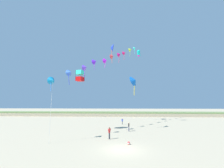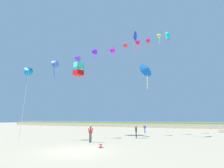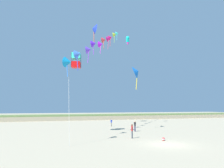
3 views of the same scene
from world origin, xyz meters
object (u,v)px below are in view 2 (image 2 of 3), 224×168
Objects in this scene: person_mid_center at (145,128)px; large_kite_high_solo at (168,37)px; large_kite_low_lead at (78,69)px; large_kite_outer_drift at (134,36)px; person_near_left at (90,133)px; large_kite_mid_trail at (147,69)px; person_near_right at (136,131)px; beach_ball at (100,146)px.

large_kite_high_solo is (4.73, 2.64, 17.98)m from person_mid_center.
large_kite_low_lead is 17.70m from large_kite_outer_drift.
large_kite_mid_trail is (4.55, 8.22, 8.85)m from person_near_left.
large_kite_mid_trail is at bearing 61.00° from person_near_left.
person_near_left is 0.40× the size of large_kite_mid_trail.
large_kite_outer_drift is at bearing 116.10° from large_kite_mid_trail.
large_kite_mid_trail is (1.34, 1.98, 8.89)m from person_near_right.
large_kite_high_solo is at bearing -9.75° from large_kite_outer_drift.
large_kite_low_lead is at bearing -132.22° from person_mid_center.
beach_ball is at bearing -101.64° from large_kite_high_solo.
large_kite_low_lead reaches higher than person_near_left.
person_near_right is at bearing -82.82° from person_mid_center.
large_kite_outer_drift is 30.23m from beach_ball.
large_kite_low_lead reaches higher than person_near_right.
beach_ball is (0.56, -17.62, -0.69)m from person_mid_center.
person_near_right is at bearing -72.92° from large_kite_outer_drift.
large_kite_outer_drift reaches higher than person_mid_center.
person_mid_center is 17.64m from beach_ball.
person_near_left reaches higher than person_near_right.
person_near_left is 1.05× the size of person_near_right.
person_near_left is 15.11m from person_mid_center.
large_kite_outer_drift is (-5.23, 10.68, 11.27)m from large_kite_mid_trail.
person_near_right reaches higher than person_mid_center.
person_near_right is at bearing 2.53° from large_kite_low_lead.
person_near_right is at bearing -107.71° from large_kite_high_solo.
person_near_left is at bearing -87.95° from large_kite_outer_drift.
large_kite_high_solo is at bearing 78.36° from beach_ball.
large_kite_low_lead is at bearing 136.76° from person_near_left.
person_mid_center is at bearing -54.65° from large_kite_outer_drift.
large_kite_high_solo is at bearing 72.29° from person_near_right.
large_kite_outer_drift reaches higher than large_kite_mid_trail.
large_kite_high_solo reaches higher than large_kite_low_lead.
person_near_left reaches higher than beach_ball.
beach_ball is at bearing -43.74° from large_kite_low_lead.
beach_ball is at bearing -81.17° from large_kite_outer_drift.
large_kite_mid_trail is 0.86× the size of large_kite_outer_drift.
beach_ball is (8.86, -8.48, -10.35)m from large_kite_low_lead.
person_near_right is at bearing 62.73° from person_near_left.
large_kite_low_lead is 0.50× the size of large_kite_mid_trail.
person_mid_center is at bearing 91.82° from beach_ball.
person_mid_center is 0.72× the size of large_kite_high_solo.
large_kite_outer_drift is at bearing 170.25° from large_kite_high_solo.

